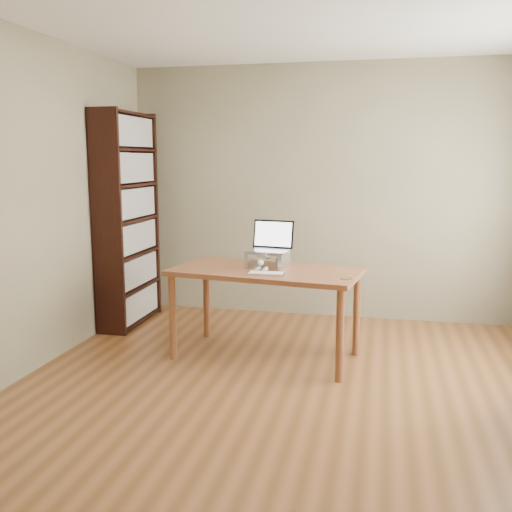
{
  "coord_description": "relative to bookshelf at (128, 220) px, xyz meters",
  "views": [
    {
      "loc": [
        0.63,
        -3.65,
        1.64
      ],
      "look_at": [
        -0.37,
        0.82,
        0.86
      ],
      "focal_mm": 40.0,
      "sensor_mm": 36.0,
      "label": 1
    }
  ],
  "objects": [
    {
      "name": "keyboard",
      "position": [
        1.59,
        -0.93,
        -0.29
      ],
      "size": [
        0.29,
        0.13,
        0.02
      ],
      "rotation": [
        0.0,
        0.0,
        0.02
      ],
      "color": "silver",
      "rests_on": "desk"
    },
    {
      "name": "bookshelf",
      "position": [
        0.0,
        0.0,
        0.0
      ],
      "size": [
        0.3,
        0.9,
        2.1
      ],
      "color": "black",
      "rests_on": "ground"
    },
    {
      "name": "laptop_stand",
      "position": [
        1.54,
        -0.63,
        -0.22
      ],
      "size": [
        0.32,
        0.25,
        0.13
      ],
      "rotation": [
        0.0,
        0.0,
        -0.15
      ],
      "color": "silver",
      "rests_on": "desk"
    },
    {
      "name": "laptop",
      "position": [
        1.54,
        -0.57,
        -0.11
      ],
      "size": [
        0.39,
        0.34,
        0.25
      ],
      "rotation": [
        0.0,
        0.0,
        -0.15
      ],
      "color": "silver",
      "rests_on": "laptop_stand"
    },
    {
      "name": "room",
      "position": [
        1.86,
        -1.54,
        0.25
      ],
      "size": [
        4.04,
        4.54,
        2.64
      ],
      "color": "brown",
      "rests_on": "ground"
    },
    {
      "name": "coaster",
      "position": [
        2.21,
        -0.94,
        -0.3
      ],
      "size": [
        0.1,
        0.1,
        0.01
      ],
      "primitive_type": "cylinder",
      "color": "brown",
      "rests_on": "desk"
    },
    {
      "name": "cat",
      "position": [
        1.53,
        -0.6,
        -0.23
      ],
      "size": [
        0.25,
        0.49,
        0.16
      ],
      "rotation": [
        0.0,
        0.0,
        -0.04
      ],
      "color": "#4E443D",
      "rests_on": "desk"
    },
    {
      "name": "desk",
      "position": [
        1.54,
        -0.71,
        -0.39
      ],
      "size": [
        1.61,
        0.97,
        0.75
      ],
      "rotation": [
        0.0,
        0.0,
        -0.15
      ],
      "color": "brown",
      "rests_on": "ground"
    }
  ]
}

